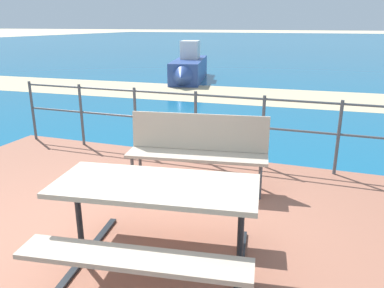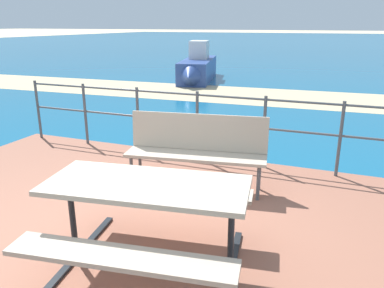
# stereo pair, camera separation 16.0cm
# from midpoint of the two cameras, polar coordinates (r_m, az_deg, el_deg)

# --- Properties ---
(ground_plane) EXTENTS (240.00, 240.00, 0.00)m
(ground_plane) POSITION_cam_midpoint_polar(r_m,az_deg,el_deg) (3.76, -11.69, -14.73)
(ground_plane) COLOR beige
(patio_paving) EXTENTS (6.40, 5.20, 0.06)m
(patio_paving) POSITION_cam_midpoint_polar(r_m,az_deg,el_deg) (3.74, -11.72, -14.34)
(patio_paving) COLOR #935B47
(patio_paving) RESTS_ON ground
(sea_water) EXTENTS (90.00, 90.00, 0.01)m
(sea_water) POSITION_cam_midpoint_polar(r_m,az_deg,el_deg) (42.70, 19.45, 14.03)
(sea_water) COLOR #145B84
(sea_water) RESTS_ON ground
(beach_strip) EXTENTS (54.07, 5.03, 0.01)m
(beach_strip) POSITION_cam_midpoint_polar(r_m,az_deg,el_deg) (11.08, 11.63, 6.99)
(beach_strip) COLOR tan
(beach_strip) RESTS_ON ground
(picnic_table) EXTENTS (1.75, 1.58, 0.77)m
(picnic_table) POSITION_cam_midpoint_polar(r_m,az_deg,el_deg) (3.00, -5.21, -9.04)
(picnic_table) COLOR tan
(picnic_table) RESTS_ON patio_paving
(park_bench) EXTENTS (1.72, 0.67, 0.89)m
(park_bench) POSITION_cam_midpoint_polar(r_m,az_deg,el_deg) (4.56, 1.74, -0.19)
(park_bench) COLOR tan
(park_bench) RESTS_ON patio_paving
(railing_fence) EXTENTS (5.94, 0.04, 1.00)m
(railing_fence) POSITION_cam_midpoint_polar(r_m,az_deg,el_deg) (5.54, 1.60, 4.00)
(railing_fence) COLOR #4C5156
(railing_fence) RESTS_ON patio_paving
(boat_near) EXTENTS (1.75, 4.16, 1.38)m
(boat_near) POSITION_cam_midpoint_polar(r_m,az_deg,el_deg) (14.00, 1.19, 11.40)
(boat_near) COLOR #2D478C
(boat_near) RESTS_ON sea_water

